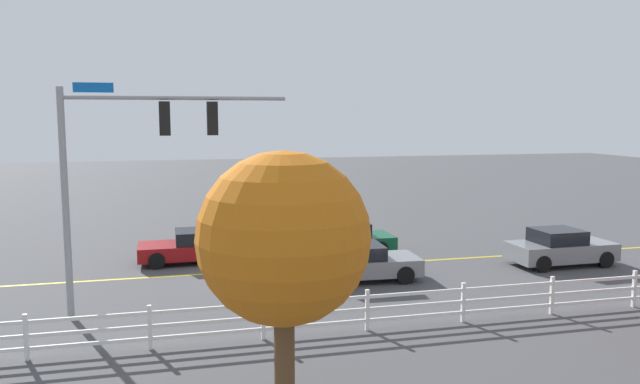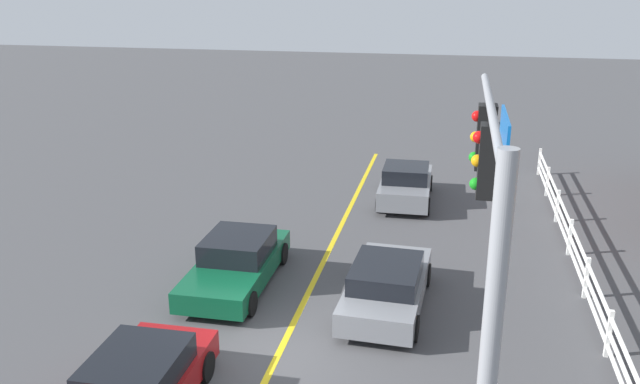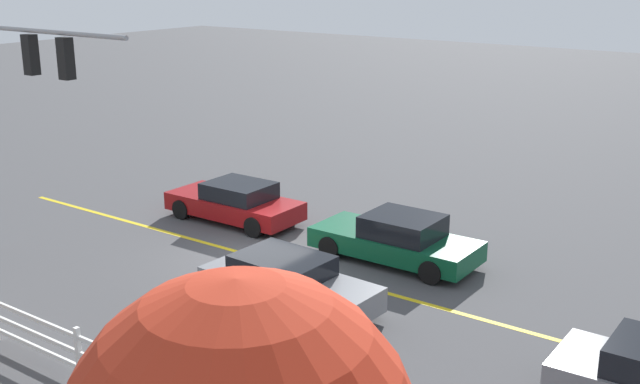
{
  "view_description": "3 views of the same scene",
  "coord_description": "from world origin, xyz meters",
  "px_view_note": "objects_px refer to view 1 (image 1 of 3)",
  "views": [
    {
      "loc": [
        3.68,
        22.89,
        5.92
      ],
      "look_at": [
        -1.95,
        0.23,
        2.99
      ],
      "focal_mm": 34.73,
      "sensor_mm": 36.0,
      "label": 1
    },
    {
      "loc": [
        12.38,
        3.56,
        8.15
      ],
      "look_at": [
        -2.97,
        0.37,
        2.97
      ],
      "focal_mm": 37.04,
      "sensor_mm": 36.0,
      "label": 2
    },
    {
      "loc": [
        -13.51,
        15.69,
        8.01
      ],
      "look_at": [
        -2.9,
        0.92,
        2.64
      ],
      "focal_mm": 43.78,
      "sensor_mm": 36.0,
      "label": 3
    }
  ],
  "objects_px": {
    "car_2": "(340,239)",
    "car_3": "(356,262)",
    "car_1": "(560,248)",
    "tree_0": "(284,239)",
    "car_0": "(197,246)"
  },
  "relations": [
    {
      "from": "car_2",
      "to": "tree_0",
      "type": "distance_m",
      "value": 15.04
    },
    {
      "from": "car_3",
      "to": "car_2",
      "type": "bearing_deg",
      "value": 84.86
    },
    {
      "from": "car_0",
      "to": "car_3",
      "type": "distance_m",
      "value": 6.87
    },
    {
      "from": "car_0",
      "to": "car_1",
      "type": "xyz_separation_m",
      "value": [
        -13.92,
        4.01,
        0.05
      ]
    },
    {
      "from": "car_2",
      "to": "tree_0",
      "type": "relative_size",
      "value": 0.89
    },
    {
      "from": "car_2",
      "to": "car_3",
      "type": "height_order",
      "value": "car_2"
    },
    {
      "from": "car_1",
      "to": "car_2",
      "type": "relative_size",
      "value": 0.88
    },
    {
      "from": "car_3",
      "to": "car_1",
      "type": "bearing_deg",
      "value": 4.0
    },
    {
      "from": "car_1",
      "to": "tree_0",
      "type": "height_order",
      "value": "tree_0"
    },
    {
      "from": "car_0",
      "to": "car_3",
      "type": "bearing_deg",
      "value": 141.62
    },
    {
      "from": "car_0",
      "to": "car_1",
      "type": "relative_size",
      "value": 1.09
    },
    {
      "from": "car_3",
      "to": "car_0",
      "type": "bearing_deg",
      "value": 144.62
    },
    {
      "from": "car_3",
      "to": "tree_0",
      "type": "distance_m",
      "value": 11.06
    },
    {
      "from": "car_3",
      "to": "tree_0",
      "type": "xyz_separation_m",
      "value": [
        4.45,
        9.67,
        2.98
      ]
    },
    {
      "from": "car_1",
      "to": "car_3",
      "type": "distance_m",
      "value": 8.5
    }
  ]
}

